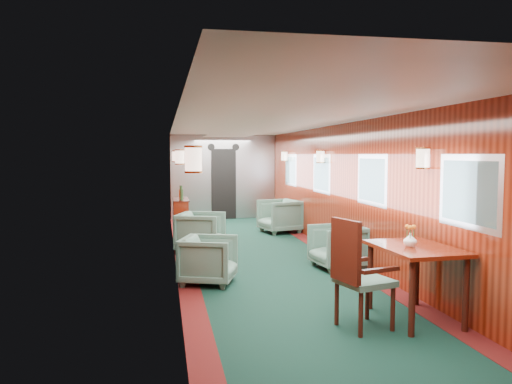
% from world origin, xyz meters
% --- Properties ---
extents(room, '(12.00, 12.10, 2.40)m').
position_xyz_m(room, '(0.00, 0.00, 1.63)').
color(room, black).
rests_on(room, ground).
extents(bulkhead, '(2.98, 0.17, 2.39)m').
position_xyz_m(bulkhead, '(0.00, 5.91, 1.18)').
color(bulkhead, '#A3A4AA').
rests_on(bulkhead, ground).
extents(windows_right, '(0.02, 8.60, 0.80)m').
position_xyz_m(windows_right, '(1.49, 0.25, 1.45)').
color(windows_right, silver).
rests_on(windows_right, ground).
extents(wall_sconces, '(2.97, 7.97, 0.25)m').
position_xyz_m(wall_sconces, '(0.00, 0.57, 1.79)').
color(wall_sconces, beige).
rests_on(wall_sconces, ground).
extents(dining_table, '(0.82, 1.13, 0.83)m').
position_xyz_m(dining_table, '(1.06, -3.20, 0.69)').
color(dining_table, maroon).
rests_on(dining_table, ground).
extents(side_chair, '(0.64, 0.66, 1.18)m').
position_xyz_m(side_chair, '(0.29, -3.39, 0.64)').
color(side_chair, '#1D443D').
rests_on(side_chair, ground).
extents(credenza, '(0.32, 1.02, 1.19)m').
position_xyz_m(credenza, '(-1.34, 2.32, 0.47)').
color(credenza, maroon).
rests_on(credenza, ground).
extents(flower_vase, '(0.16, 0.16, 0.15)m').
position_xyz_m(flower_vase, '(0.99, -3.20, 0.90)').
color(flower_vase, white).
rests_on(flower_vase, dining_table).
extents(armchair_left_near, '(0.95, 0.93, 0.68)m').
position_xyz_m(armchair_left_near, '(-1.06, -1.22, 0.34)').
color(armchair_left_near, '#1D443D').
rests_on(armchair_left_near, ground).
extents(armchair_left_far, '(1.05, 1.04, 0.76)m').
position_xyz_m(armchair_left_far, '(-1.00, 1.12, 0.38)').
color(armchair_left_far, '#1D443D').
rests_on(armchair_left_far, ground).
extents(armchair_right_near, '(0.88, 0.86, 0.71)m').
position_xyz_m(armchair_right_near, '(1.08, -0.63, 0.35)').
color(armchair_right_near, '#1D443D').
rests_on(armchair_right_near, ground).
extents(armchair_right_far, '(1.04, 1.03, 0.79)m').
position_xyz_m(armchair_right_far, '(1.00, 3.14, 0.39)').
color(armchair_right_far, '#1D443D').
rests_on(armchair_right_far, ground).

